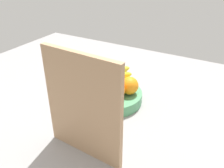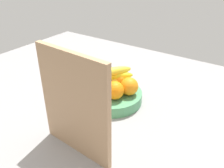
{
  "view_description": "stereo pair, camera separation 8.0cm",
  "coord_description": "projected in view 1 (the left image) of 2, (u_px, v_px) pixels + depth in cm",
  "views": [
    {
      "loc": [
        -49.02,
        78.3,
        59.6
      ],
      "look_at": [
        -3.79,
        -1.48,
        8.81
      ],
      "focal_mm": 38.26,
      "sensor_mm": 36.0,
      "label": 1
    },
    {
      "loc": [
        -55.81,
        74.04,
        59.6
      ],
      "look_at": [
        -3.79,
        -1.48,
        8.81
      ],
      "focal_mm": 38.26,
      "sensor_mm": 36.0,
      "label": 2
    }
  ],
  "objects": [
    {
      "name": "jar_lid",
      "position": [
        77.0,
        76.0,
        1.3
      ],
      "size": [
        6.78,
        6.78,
        1.43
      ],
      "primitive_type": "cylinder",
      "color": "silver",
      "rests_on": "ground_plane"
    },
    {
      "name": "cutting_board",
      "position": [
        83.0,
        107.0,
        0.73
      ],
      "size": [
        28.06,
        3.45,
        36.0
      ],
      "primitive_type": "cube",
      "rotation": [
        0.0,
        0.0,
        -0.06
      ],
      "color": "tan",
      "rests_on": "ground_plane"
    },
    {
      "name": "orange_back_right",
      "position": [
        97.0,
        86.0,
        1.03
      ],
      "size": [
        7.86,
        7.86,
        7.86
      ],
      "primitive_type": "sphere",
      "color": "orange",
      "rests_on": "fruit_bowl"
    },
    {
      "name": "orange_front_right",
      "position": [
        130.0,
        86.0,
        1.04
      ],
      "size": [
        7.86,
        7.86,
        7.86
      ],
      "primitive_type": "sphere",
      "color": "orange",
      "rests_on": "fruit_bowl"
    },
    {
      "name": "orange_front_left",
      "position": [
        116.0,
        90.0,
        1.0
      ],
      "size": [
        7.86,
        7.86,
        7.86
      ],
      "primitive_type": "sphere",
      "color": "orange",
      "rests_on": "fruit_bowl"
    },
    {
      "name": "orange_back_left",
      "position": [
        105.0,
        79.0,
        1.09
      ],
      "size": [
        7.86,
        7.86,
        7.86
      ],
      "primitive_type": "sphere",
      "color": "orange",
      "rests_on": "fruit_bowl"
    },
    {
      "name": "orange_center",
      "position": [
        119.0,
        79.0,
        1.09
      ],
      "size": [
        7.86,
        7.86,
        7.86
      ],
      "primitive_type": "sphere",
      "color": "orange",
      "rests_on": "fruit_bowl"
    },
    {
      "name": "banana_bunch",
      "position": [
        111.0,
        78.0,
        1.07
      ],
      "size": [
        17.92,
        16.48,
        10.6
      ],
      "color": "yellow",
      "rests_on": "fruit_bowl"
    },
    {
      "name": "fruit_bowl",
      "position": [
        112.0,
        96.0,
        1.08
      ],
      "size": [
        26.97,
        26.97,
        4.81
      ],
      "primitive_type": "cylinder",
      "color": "#4C9664",
      "rests_on": "ground_plane"
    },
    {
      "name": "ground_plane",
      "position": [
        103.0,
        103.0,
        1.1
      ],
      "size": [
        180.0,
        140.0,
        3.0
      ],
      "primitive_type": "cube",
      "color": "gray"
    }
  ]
}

